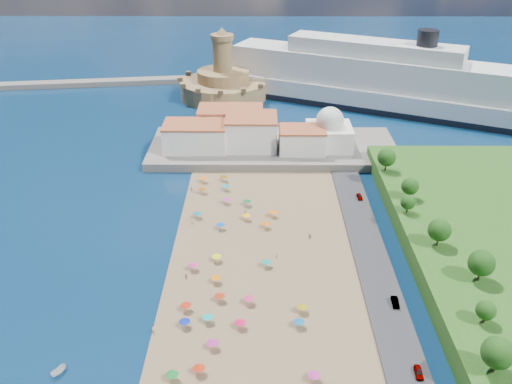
{
  "coord_description": "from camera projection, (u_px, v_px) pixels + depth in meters",
  "views": [
    {
      "loc": [
        4.96,
        -121.0,
        82.87
      ],
      "look_at": [
        4.0,
        25.0,
        8.0
      ],
      "focal_mm": 40.0,
      "sensor_mm": 36.0,
      "label": 1
    }
  ],
  "objects": [
    {
      "name": "jetty",
      "position": [
        220.0,
        117.0,
        241.13
      ],
      "size": [
        18.0,
        70.0,
        2.4
      ],
      "primitive_type": "cube",
      "color": "#59544C",
      "rests_on": "ground"
    },
    {
      "name": "domed_building",
      "position": [
        329.0,
        131.0,
        204.42
      ],
      "size": [
        16.0,
        16.0,
        15.0
      ],
      "color": "silver",
      "rests_on": "terrace"
    },
    {
      "name": "beach_parasols",
      "position": [
        228.0,
        289.0,
        132.74
      ],
      "size": [
        31.57,
        116.41,
        2.2
      ],
      "color": "gray",
      "rests_on": "beach"
    },
    {
      "name": "beachgoers",
      "position": [
        223.0,
        252.0,
        148.55
      ],
      "size": [
        37.58,
        94.65,
        1.86
      ],
      "color": "tan",
      "rests_on": "beach"
    },
    {
      "name": "fortress",
      "position": [
        223.0,
        84.0,
        265.33
      ],
      "size": [
        40.0,
        40.0,
        32.4
      ],
      "color": "#94724A",
      "rests_on": "ground"
    },
    {
      "name": "waterfront_buildings",
      "position": [
        238.0,
        131.0,
        207.46
      ],
      "size": [
        57.0,
        29.0,
        11.0
      ],
      "color": "silver",
      "rests_on": "terrace"
    },
    {
      "name": "parked_cars",
      "position": [
        387.0,
        277.0,
        138.33
      ],
      "size": [
        1.73,
        77.46,
        1.35
      ],
      "color": "gray",
      "rests_on": "promenade"
    },
    {
      "name": "hillside_trees",
      "position": [
        443.0,
        242.0,
        135.63
      ],
      "size": [
        15.46,
        107.2,
        7.72
      ],
      "color": "#382314",
      "rests_on": "hillside"
    },
    {
      "name": "breakwater",
      "position": [
        27.0,
        85.0,
        281.7
      ],
      "size": [
        199.03,
        34.77,
        2.6
      ],
      "primitive_type": "cube",
      "rotation": [
        0.0,
        0.0,
        0.14
      ],
      "color": "#59544C",
      "rests_on": "ground"
    },
    {
      "name": "terrace",
      "position": [
        273.0,
        148.0,
        209.72
      ],
      "size": [
        90.0,
        36.0,
        3.0
      ],
      "primitive_type": "cube",
      "color": "#59544C",
      "rests_on": "ground"
    },
    {
      "name": "cruise_ship",
      "position": [
        372.0,
        83.0,
        253.14
      ],
      "size": [
        157.47,
        91.21,
        35.58
      ],
      "color": "black",
      "rests_on": "ground"
    },
    {
      "name": "ground",
      "position": [
        240.0,
        264.0,
        145.51
      ],
      "size": [
        700.0,
        700.0,
        0.0
      ],
      "primitive_type": "plane",
      "color": "#071938",
      "rests_on": "ground"
    }
  ]
}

